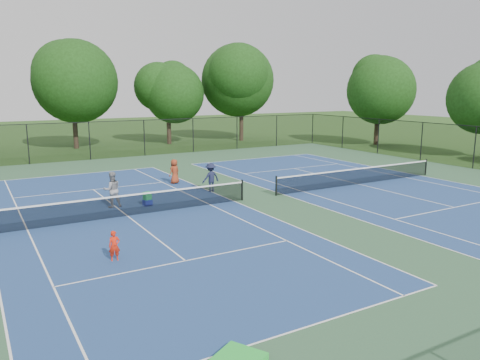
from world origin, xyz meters
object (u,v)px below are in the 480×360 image
instructor (112,190)px  tree_back_c (168,90)px  tree_back_d (241,77)px  tree_back_b (72,77)px  bystander_c (174,171)px  ball_crate (148,203)px  child_player (114,246)px  ball_hopper (147,196)px  bystander_b (211,177)px  tree_side_e (379,86)px

instructor → tree_back_c: bearing=-116.3°
tree_back_c → tree_back_d: 8.17m
tree_back_b → bystander_c: size_ratio=6.84×
instructor → ball_crate: size_ratio=4.45×
child_player → instructor: (1.88, 7.11, 0.35)m
tree_back_b → instructor: 24.94m
tree_back_b → ball_hopper: bearing=-93.7°
tree_back_b → child_player: 32.16m
instructor → bystander_b: 5.66m
tree_back_d → tree_back_b: bearing=173.3°
tree_back_b → tree_back_c: bearing=-6.3°
tree_back_d → tree_back_c: bearing=172.9°
bystander_c → tree_back_c: bearing=-133.2°
tree_back_d → ball_hopper: tree_back_d is taller
instructor → tree_back_b: bearing=-96.0°
bystander_b → bystander_c: (-0.85, 3.12, -0.07)m
bystander_b → ball_hopper: bearing=9.8°
child_player → ball_hopper: bearing=70.0°
tree_side_e → ball_crate: (-28.58, -12.60, -5.66)m
tree_back_c → instructor: bearing=-117.7°
child_player → tree_back_b: bearing=88.4°
tree_back_c → tree_back_d: (8.00, -1.00, 1.34)m
tree_back_b → instructor: (-3.12, -24.07, -5.73)m
bystander_b → ball_crate: bearing=9.8°
ball_hopper → ball_crate: bearing=0.0°
tree_back_d → ball_crate: (-18.58, -22.60, -6.68)m
bystander_c → ball_hopper: bearing=31.2°
ball_hopper → bystander_b: bearing=16.8°
tree_back_d → ball_hopper: bearing=-129.4°
tree_side_e → bystander_b: bearing=-155.1°
bystander_c → child_player: bearing=36.4°
tree_back_c → instructor: tree_back_c is taller
bystander_b → tree_back_b: bearing=-90.9°
tree_side_e → ball_hopper: 31.68m
ball_crate → bystander_c: bearing=53.5°
ball_crate → tree_back_d: bearing=50.6°
bystander_c → instructor: bearing=16.5°
tree_back_b → tree_back_d: 17.12m
tree_back_d → child_player: bearing=-127.0°
tree_back_b → bystander_b: tree_back_b is taller
tree_back_b → bystander_b: size_ratio=6.27×
ball_crate → ball_hopper: 0.34m
tree_back_d → ball_crate: size_ratio=26.68×
tree_back_c → tree_side_e: size_ratio=0.95×
tree_side_e → bystander_c: tree_side_e is taller
tree_side_e → child_player: tree_side_e is taller
tree_back_d → instructor: tree_back_d is taller
tree_back_d → bystander_c: 24.61m
tree_back_d → instructor: (-20.12, -22.07, -5.96)m
tree_back_d → tree_side_e: tree_back_d is taller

